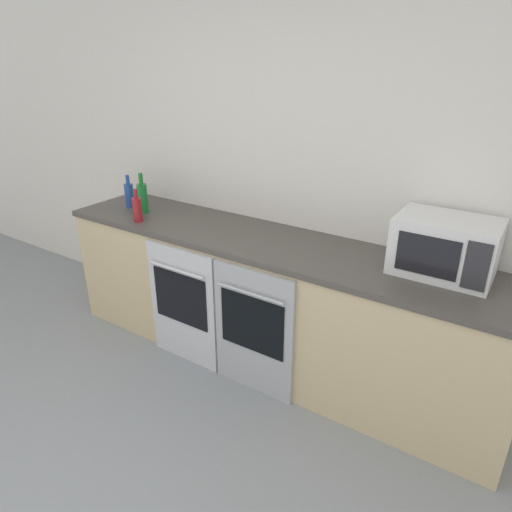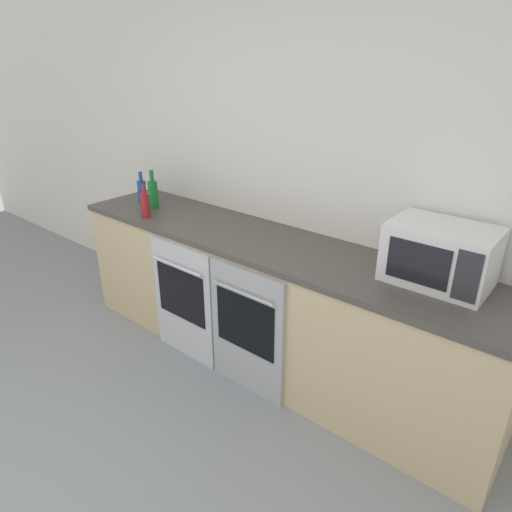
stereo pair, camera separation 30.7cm
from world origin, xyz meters
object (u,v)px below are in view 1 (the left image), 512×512
oven_left (182,305)px  oven_right (253,331)px  bottle_blue (129,195)px  bottle_green (143,197)px  microwave (445,246)px  bottle_red (137,209)px

oven_left → oven_right: (0.59, 0.00, 0.00)m
bottle_blue → bottle_green: 0.18m
microwave → bottle_blue: microwave is taller
bottle_blue → bottle_green: (0.18, -0.03, 0.02)m
oven_left → oven_right: same height
oven_right → bottle_blue: bottle_blue is taller
oven_left → bottle_green: bearing=154.1°
oven_left → bottle_green: 0.91m
microwave → bottle_red: microwave is taller
bottle_red → bottle_green: 0.22m
bottle_green → bottle_blue: bearing=171.4°
bottle_red → bottle_green: (-0.12, 0.17, 0.02)m
oven_left → oven_right: bearing=0.0°
oven_right → bottle_red: bottle_red is taller
oven_left → oven_right: size_ratio=1.00×
oven_left → microwave: bearing=16.0°
bottle_blue → microwave: bearing=2.9°
oven_right → bottle_blue: 1.53m
oven_left → bottle_red: 0.77m
bottle_green → microwave: bearing=3.9°
microwave → bottle_red: 2.05m
oven_left → bottle_blue: bottle_blue is taller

